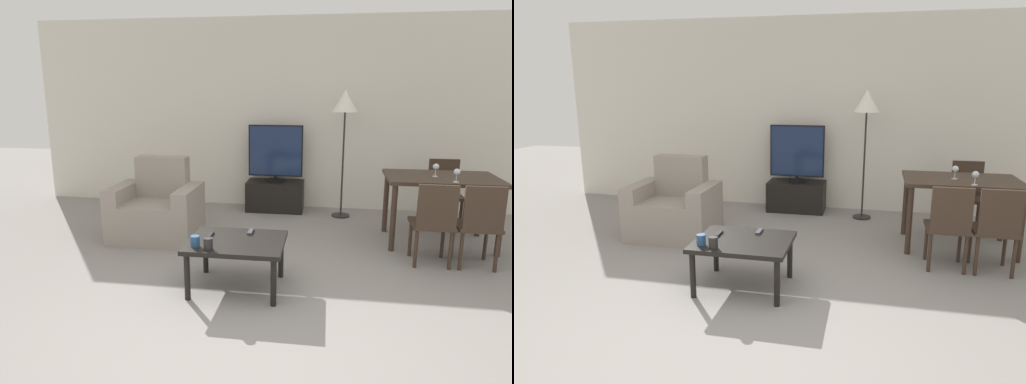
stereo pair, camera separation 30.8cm
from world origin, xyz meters
The scene contains 17 objects.
ground_plane centered at (0.00, 0.00, 0.00)m, with size 18.00×18.00×0.00m, color gray.
wall_back centered at (0.00, 3.86, 1.35)m, with size 7.65×0.06×2.70m.
armchair centered at (-1.41, 2.12, 0.33)m, with size 0.98×0.73×0.94m.
tv_stand centered at (-0.19, 3.57, 0.21)m, with size 0.81×0.44×0.42m.
tv centered at (-0.19, 3.57, 0.83)m, with size 0.77×0.27×0.80m.
coffee_table centered at (-0.22, 0.93, 0.39)m, with size 0.84×0.70×0.45m.
dining_table centered at (1.80, 2.45, 0.67)m, with size 1.20×0.80×0.78m.
dining_chair_near centered at (1.59, 1.74, 0.47)m, with size 0.40×0.40×0.85m.
dining_chair_far centered at (2.01, 3.15, 0.47)m, with size 0.40×0.40×0.85m.
dining_chair_near_right centered at (2.01, 1.74, 0.47)m, with size 0.40×0.40×0.85m.
floor_lamp centered at (0.74, 3.38, 1.48)m, with size 0.32×0.32×1.71m.
remote_primary centered at (-0.14, 1.16, 0.46)m, with size 0.04×0.15×0.02m.
remote_secondary centered at (-0.48, 1.01, 0.46)m, with size 0.04×0.15×0.02m.
cup_white_near centered at (-0.41, 0.67, 0.49)m, with size 0.08×0.08×0.10m.
cup_colored_far centered at (-0.54, 0.72, 0.49)m, with size 0.08×0.08×0.09m.
wine_glass_left centered at (1.72, 2.42, 0.88)m, with size 0.07×0.07×0.15m.
wine_glass_center centered at (1.87, 2.13, 0.88)m, with size 0.07×0.07×0.15m.
Camera 2 is at (0.84, -2.72, 1.77)m, focal length 32.00 mm.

